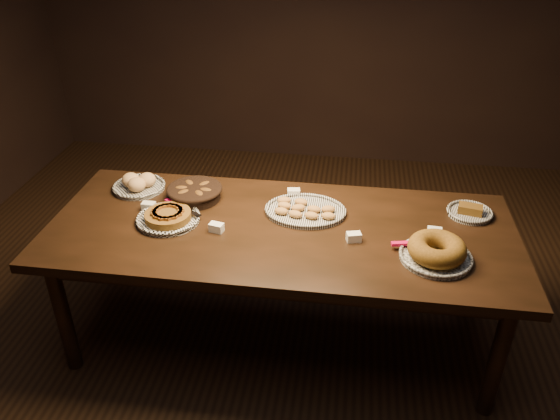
# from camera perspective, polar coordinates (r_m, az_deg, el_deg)

# --- Properties ---
(ground) EXTENTS (5.00, 5.00, 0.00)m
(ground) POSITION_cam_1_polar(r_m,az_deg,el_deg) (3.27, 0.05, -12.94)
(ground) COLOR black
(ground) RESTS_ON ground
(buffet_table) EXTENTS (2.40, 1.00, 0.75)m
(buffet_table) POSITION_cam_1_polar(r_m,az_deg,el_deg) (2.84, 0.06, -3.02)
(buffet_table) COLOR black
(buffet_table) RESTS_ON ground
(apple_tart_plate) EXTENTS (0.34, 0.34, 0.06)m
(apple_tart_plate) POSITION_cam_1_polar(r_m,az_deg,el_deg) (2.90, -11.60, -0.71)
(apple_tart_plate) COLOR white
(apple_tart_plate) RESTS_ON buffet_table
(madeleine_platter) EXTENTS (0.43, 0.35, 0.05)m
(madeleine_platter) POSITION_cam_1_polar(r_m,az_deg,el_deg) (2.91, 2.59, -0.02)
(madeleine_platter) COLOR black
(madeleine_platter) RESTS_ON buffet_table
(bundt_cake_plate) EXTENTS (0.38, 0.35, 0.11)m
(bundt_cake_plate) POSITION_cam_1_polar(r_m,az_deg,el_deg) (2.64, 16.02, -4.16)
(bundt_cake_plate) COLOR black
(bundt_cake_plate) RESTS_ON buffet_table
(croissant_basket) EXTENTS (0.35, 0.35, 0.08)m
(croissant_basket) POSITION_cam_1_polar(r_m,az_deg,el_deg) (3.07, -8.92, 1.91)
(croissant_basket) COLOR black
(croissant_basket) RESTS_ON buffet_table
(bread_roll_plate) EXTENTS (0.30, 0.30, 0.09)m
(bread_roll_plate) POSITION_cam_1_polar(r_m,az_deg,el_deg) (3.24, -14.56, 2.65)
(bread_roll_plate) COLOR white
(bread_roll_plate) RESTS_ON buffet_table
(loaf_plate) EXTENTS (0.24, 0.24, 0.06)m
(loaf_plate) POSITION_cam_1_polar(r_m,az_deg,el_deg) (3.07, 19.21, -0.17)
(loaf_plate) COLOR black
(loaf_plate) RESTS_ON buffet_table
(tent_cards) EXTENTS (1.57, 0.47, 0.04)m
(tent_cards) POSITION_cam_1_polar(r_m,az_deg,el_deg) (2.83, 0.73, -0.87)
(tent_cards) COLOR white
(tent_cards) RESTS_ON buffet_table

